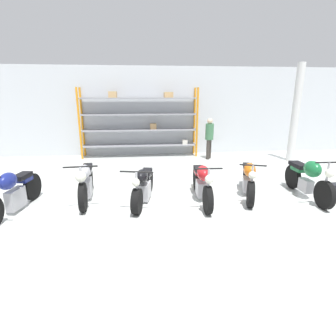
% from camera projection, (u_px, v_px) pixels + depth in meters
% --- Properties ---
extents(ground_plane, '(30.00, 30.00, 0.00)m').
position_uv_depth(ground_plane, '(170.00, 200.00, 6.44)').
color(ground_plane, silver).
extents(back_wall, '(30.00, 0.08, 3.60)m').
position_uv_depth(back_wall, '(157.00, 112.00, 10.93)').
color(back_wall, silver).
rests_on(back_wall, ground_plane).
extents(shelving_rack, '(4.72, 0.63, 2.76)m').
position_uv_depth(shelving_rack, '(141.00, 121.00, 10.60)').
color(shelving_rack, orange).
rests_on(shelving_rack, ground_plane).
extents(support_pillar, '(0.28, 0.28, 3.60)m').
position_uv_depth(support_pillar, '(295.00, 114.00, 9.78)').
color(support_pillar, silver).
rests_on(support_pillar, ground_plane).
extents(motorcycle_blue, '(0.59, 2.12, 1.05)m').
position_uv_depth(motorcycle_blue, '(13.00, 192.00, 5.63)').
color(motorcycle_blue, black).
rests_on(motorcycle_blue, ground_plane).
extents(motorcycle_silver, '(0.72, 2.01, 1.02)m').
position_uv_depth(motorcycle_silver, '(86.00, 182.00, 6.33)').
color(motorcycle_silver, black).
rests_on(motorcycle_silver, ground_plane).
extents(motorcycle_black, '(0.76, 1.92, 0.95)m').
position_uv_depth(motorcycle_black, '(143.00, 186.00, 6.25)').
color(motorcycle_black, black).
rests_on(motorcycle_black, ground_plane).
extents(motorcycle_red, '(0.59, 2.12, 1.01)m').
position_uv_depth(motorcycle_red, '(202.00, 182.00, 6.30)').
color(motorcycle_red, black).
rests_on(motorcycle_red, ground_plane).
extents(motorcycle_orange, '(0.87, 2.01, 0.99)m').
position_uv_depth(motorcycle_orange, '(249.00, 179.00, 6.62)').
color(motorcycle_orange, black).
rests_on(motorcycle_orange, ground_plane).
extents(motorcycle_green, '(0.58, 2.03, 1.09)m').
position_uv_depth(motorcycle_green, '(308.00, 177.00, 6.46)').
color(motorcycle_green, black).
rests_on(motorcycle_green, ground_plane).
extents(person_browsing, '(0.45, 0.45, 1.61)m').
position_uv_depth(person_browsing, '(209.00, 135.00, 10.29)').
color(person_browsing, '#38332D').
rests_on(person_browsing, ground_plane).
extents(toolbox, '(0.44, 0.26, 0.28)m').
position_uv_depth(toolbox, '(333.00, 189.00, 6.76)').
color(toolbox, black).
rests_on(toolbox, ground_plane).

